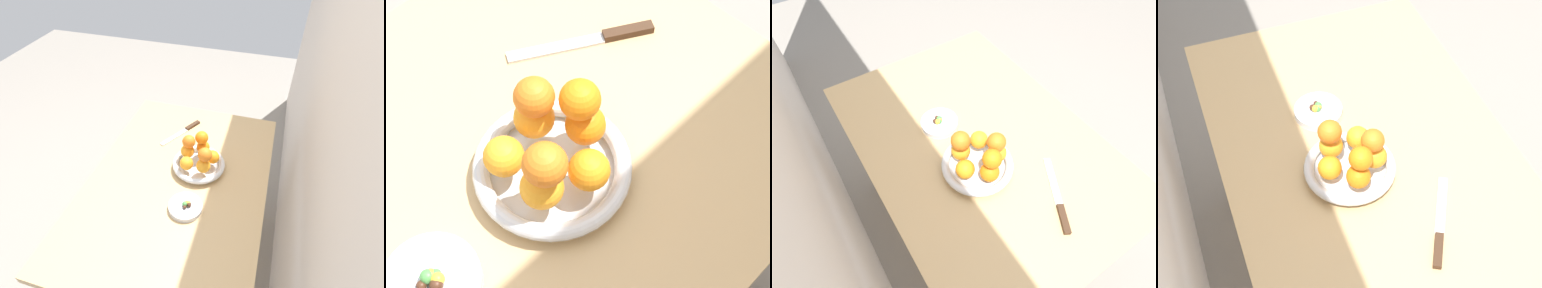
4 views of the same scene
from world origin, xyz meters
The scene contains 20 objects.
ground_plane centered at (0.00, 0.00, 0.00)m, with size 6.00×6.00×0.00m, color gray.
wall_back centered at (0.00, 0.54, 1.25)m, with size 4.00×0.05×2.50m, color beige.
dining_table centered at (0.00, 0.00, 0.65)m, with size 1.10×0.76×0.74m.
fruit_bowl centered at (-0.10, 0.07, 0.76)m, with size 0.23×0.23×0.04m.
candy_dish centered at (0.13, 0.08, 0.75)m, with size 0.13×0.13×0.02m, color silver.
orange_0 centered at (-0.17, 0.07, 0.81)m, with size 0.06×0.06×0.06m, color orange.
orange_1 centered at (-0.12, 0.01, 0.81)m, with size 0.06×0.06×0.06m, color orange.
orange_2 centered at (-0.05, 0.03, 0.81)m, with size 0.06×0.06×0.06m, color orange.
orange_3 centered at (-0.05, 0.10, 0.81)m, with size 0.06×0.06×0.06m, color orange.
orange_4 centered at (-0.12, 0.13, 0.81)m, with size 0.06×0.06×0.06m, color orange.
orange_5 centered at (-0.12, 0.02, 0.87)m, with size 0.06×0.06×0.06m, color orange.
orange_6 centered at (-0.06, 0.11, 0.87)m, with size 0.06×0.06×0.06m, color orange.
orange_7 centered at (-0.16, 0.06, 0.87)m, with size 0.06×0.06×0.06m, color orange.
candy_ball_0 centered at (0.13, 0.08, 0.77)m, with size 0.02×0.02×0.02m, color #4C9947.
candy_ball_1 centered at (0.13, 0.08, 0.77)m, with size 0.02×0.02×0.02m, color gold.
candy_ball_2 centered at (0.12, 0.08, 0.77)m, with size 0.02×0.02×0.02m, color #4C9947.
candy_ball_3 centered at (0.14, 0.08, 0.77)m, with size 0.01×0.01×0.01m, color #472819.
candy_ball_4 centered at (0.12, 0.09, 0.77)m, with size 0.02×0.02×0.02m, color gold.
candy_ball_5 centered at (0.13, 0.09, 0.77)m, with size 0.02×0.02×0.02m, color #472819.
knife centered at (-0.33, -0.07, 0.75)m, with size 0.24×0.15×0.01m.
Camera 1 is at (0.81, 0.30, 1.72)m, focal length 28.00 mm.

